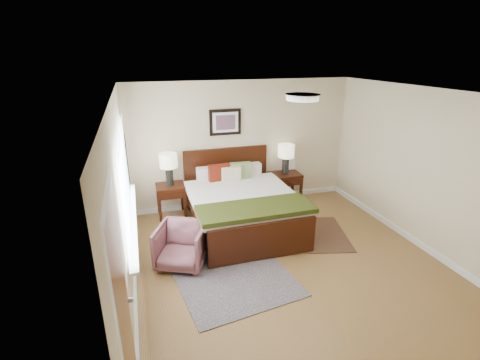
{
  "coord_description": "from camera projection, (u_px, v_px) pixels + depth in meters",
  "views": [
    {
      "loc": [
        -2.01,
        -3.96,
        2.99
      ],
      "look_at": [
        -0.48,
        1.06,
        1.05
      ],
      "focal_mm": 26.0,
      "sensor_mm": 36.0,
      "label": 1
    }
  ],
  "objects": [
    {
      "name": "left_wall",
      "position": [
        123.0,
        209.0,
        4.09
      ],
      "size": [
        0.04,
        5.0,
        2.5
      ],
      "primitive_type": "cube",
      "color": "#C8B791",
      "rests_on": "ground"
    },
    {
      "name": "front_wall",
      "position": [
        452.0,
        313.0,
        2.46
      ],
      "size": [
        4.5,
        0.04,
        2.5
      ],
      "primitive_type": "cube",
      "color": "#C8B791",
      "rests_on": "ground"
    },
    {
      "name": "window",
      "position": [
        127.0,
        179.0,
        4.69
      ],
      "size": [
        0.11,
        2.72,
        1.32
      ],
      "color": "silver",
      "rests_on": "left_wall"
    },
    {
      "name": "nightstand_right",
      "position": [
        285.0,
        185.0,
        7.27
      ],
      "size": [
        0.63,
        0.47,
        0.62
      ],
      "color": "black",
      "rests_on": "ground"
    },
    {
      "name": "door",
      "position": [
        126.0,
        326.0,
        2.58
      ],
      "size": [
        0.06,
        1.0,
        2.18
      ],
      "color": "silver",
      "rests_on": "ground"
    },
    {
      "name": "lamp_left",
      "position": [
        169.0,
        164.0,
        6.4
      ],
      "size": [
        0.33,
        0.33,
        0.61
      ],
      "color": "black",
      "rests_on": "nightstand_left"
    },
    {
      "name": "ceiling",
      "position": [
        303.0,
        94.0,
        4.27
      ],
      "size": [
        4.5,
        5.0,
        0.02
      ],
      "primitive_type": "cube",
      "color": "white",
      "rests_on": "back_wall"
    },
    {
      "name": "ceil_fixture",
      "position": [
        303.0,
        97.0,
        4.28
      ],
      "size": [
        0.44,
        0.44,
        0.08
      ],
      "color": "white",
      "rests_on": "ceiling"
    },
    {
      "name": "right_wall",
      "position": [
        431.0,
        173.0,
        5.32
      ],
      "size": [
        0.04,
        5.0,
        2.5
      ],
      "primitive_type": "cube",
      "color": "#C8B791",
      "rests_on": "ground"
    },
    {
      "name": "nightstand_left",
      "position": [
        171.0,
        192.0,
        6.57
      ],
      "size": [
        0.53,
        0.47,
        0.63
      ],
      "color": "black",
      "rests_on": "ground"
    },
    {
      "name": "back_wall",
      "position": [
        242.0,
        144.0,
        6.94
      ],
      "size": [
        4.5,
        0.04,
        2.5
      ],
      "primitive_type": "cube",
      "color": "#C8B791",
      "rests_on": "ground"
    },
    {
      "name": "bed",
      "position": [
        241.0,
        199.0,
        6.11
      ],
      "size": [
        1.82,
        2.21,
        1.19
      ],
      "color": "black",
      "rests_on": "ground"
    },
    {
      "name": "wall_art",
      "position": [
        225.0,
        122.0,
        6.66
      ],
      "size": [
        0.62,
        0.05,
        0.5
      ],
      "color": "black",
      "rests_on": "back_wall"
    },
    {
      "name": "lamp_right",
      "position": [
        286.0,
        154.0,
        7.04
      ],
      "size": [
        0.33,
        0.33,
        0.61
      ],
      "color": "black",
      "rests_on": "nightstand_right"
    },
    {
      "name": "armchair",
      "position": [
        182.0,
        246.0,
        5.09
      ],
      "size": [
        0.91,
        0.92,
        0.64
      ],
      "primitive_type": "imported",
      "rotation": [
        0.0,
        0.0,
        -0.43
      ],
      "color": "brown",
      "rests_on": "ground"
    },
    {
      "name": "floor",
      "position": [
        292.0,
        267.0,
        5.14
      ],
      "size": [
        5.0,
        5.0,
        0.0
      ],
      "primitive_type": "plane",
      "color": "olive",
      "rests_on": "ground"
    },
    {
      "name": "rug_persian",
      "position": [
        226.0,
        266.0,
        5.14
      ],
      "size": [
        1.82,
        2.36,
        0.01
      ],
      "primitive_type": "cube",
      "rotation": [
        0.0,
        0.0,
        0.14
      ],
      "color": "#0E2347",
      "rests_on": "ground"
    },
    {
      "name": "rug_navy",
      "position": [
        321.0,
        234.0,
        6.06
      ],
      "size": [
        1.12,
        1.42,
        0.01
      ],
      "primitive_type": "cube",
      "rotation": [
        0.0,
        0.0,
        -0.26
      ],
      "color": "black",
      "rests_on": "ground"
    }
  ]
}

